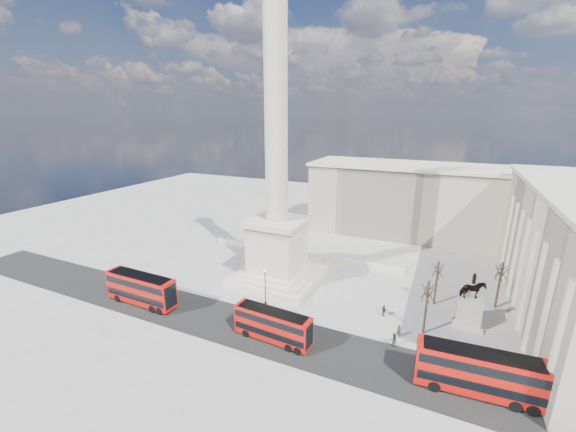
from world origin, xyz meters
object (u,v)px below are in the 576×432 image
at_px(nelsons_column, 277,207).
at_px(red_bus_b, 273,325).
at_px(red_bus_c, 479,372).
at_px(victorian_lamp, 265,284).
at_px(equestrian_statue, 469,308).
at_px(pedestrian_crossing, 384,311).
at_px(pedestrian_standing, 393,340).
at_px(pedestrian_walking, 399,331).
at_px(red_bus_a, 141,289).

bearing_deg(nelsons_column, red_bus_b, -65.51).
relative_size(red_bus_c, victorian_lamp, 2.05).
relative_size(victorian_lamp, equestrian_statue, 0.75).
relative_size(nelsons_column, victorian_lamp, 8.40).
height_order(equestrian_statue, pedestrian_crossing, equestrian_statue).
distance_m(pedestrian_standing, pedestrian_crossing, 6.74).
xyz_separation_m(victorian_lamp, pedestrian_crossing, (16.67, 4.36, -2.62)).
distance_m(victorian_lamp, pedestrian_crossing, 17.43).
height_order(victorian_lamp, pedestrian_crossing, victorian_lamp).
xyz_separation_m(pedestrian_walking, pedestrian_crossing, (-2.64, 4.07, 0.06)).
xyz_separation_m(red_bus_a, red_bus_b, (22.04, 0.23, -0.31)).
relative_size(red_bus_a, victorian_lamp, 1.98).
distance_m(nelsons_column, equestrian_statue, 31.53).
xyz_separation_m(red_bus_a, pedestrian_walking, (36.45, 7.62, -1.66)).
bearing_deg(pedestrian_standing, pedestrian_crossing, -95.47).
bearing_deg(pedestrian_crossing, victorian_lamp, 58.76).
height_order(equestrian_statue, pedestrian_walking, equestrian_statue).
relative_size(victorian_lamp, pedestrian_standing, 3.34).
height_order(red_bus_b, pedestrian_crossing, red_bus_b).
bearing_deg(equestrian_statue, red_bus_b, -148.65).
distance_m(red_bus_c, pedestrian_standing, 10.08).
bearing_deg(pedestrian_standing, red_bus_b, -5.42).
relative_size(victorian_lamp, pedestrian_crossing, 3.37).
bearing_deg(victorian_lamp, pedestrian_crossing, 14.65).
bearing_deg(red_bus_a, pedestrian_crossing, 19.88).
xyz_separation_m(equestrian_statue, pedestrian_walking, (-8.10, -6.33, -1.89)).
distance_m(red_bus_c, victorian_lamp, 28.64).
distance_m(nelsons_column, victorian_lamp, 13.10).
relative_size(red_bus_a, red_bus_c, 0.97).
relative_size(red_bus_c, pedestrian_walking, 7.38).
xyz_separation_m(nelsons_column, red_bus_c, (30.26, -15.10, -10.37)).
height_order(nelsons_column, pedestrian_standing, nelsons_column).
bearing_deg(red_bus_c, pedestrian_crossing, 132.72).
bearing_deg(equestrian_statue, victorian_lamp, -166.42).
height_order(victorian_lamp, pedestrian_standing, victorian_lamp).
bearing_deg(equestrian_statue, pedestrian_walking, -142.00).
xyz_separation_m(red_bus_b, victorian_lamp, (-4.90, 7.09, 1.32)).
bearing_deg(pedestrian_walking, equestrian_statue, 36.15).
bearing_deg(pedestrian_standing, red_bus_a, -16.97).
relative_size(red_bus_b, pedestrian_crossing, 5.88).
bearing_deg(pedestrian_walking, red_bus_a, -170.05).
height_order(nelsons_column, pedestrian_walking, nelsons_column).
distance_m(red_bus_a, red_bus_c, 45.07).
relative_size(red_bus_c, pedestrian_crossing, 6.90).
distance_m(equestrian_statue, pedestrian_crossing, 11.13).
bearing_deg(red_bus_c, pedestrian_walking, 138.72).
bearing_deg(red_bus_b, equestrian_statue, 34.99).
relative_size(red_bus_b, victorian_lamp, 1.74).
bearing_deg(red_bus_a, pedestrian_walking, 12.62).
distance_m(nelsons_column, red_bus_c, 35.37).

